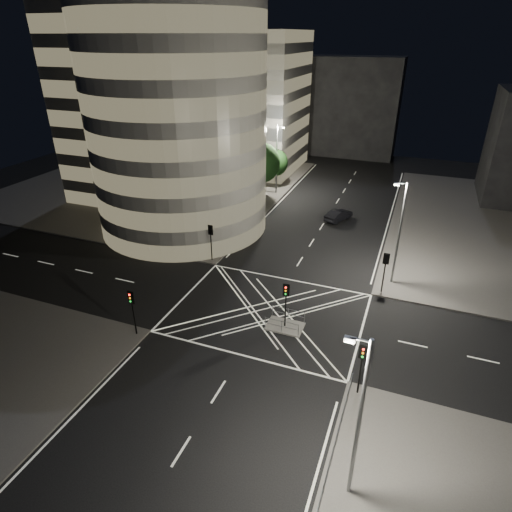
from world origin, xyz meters
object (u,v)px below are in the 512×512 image
at_px(traffic_signal_nr, 362,360).
at_px(street_lamp_right_near, 358,417).
at_px(traffic_signal_fl, 211,236).
at_px(traffic_signal_island, 286,297).
at_px(street_lamp_left_far, 277,157).
at_px(central_island, 285,326).
at_px(traffic_signal_fr, 385,265).
at_px(street_lamp_right_far, 399,231).
at_px(traffic_signal_nl, 132,305).
at_px(street_lamp_left_near, 225,196).
at_px(sedan, 339,215).

distance_m(traffic_signal_nr, street_lamp_right_near, 7.69).
xyz_separation_m(traffic_signal_fl, traffic_signal_island, (10.80, -8.30, 0.00)).
height_order(traffic_signal_fl, street_lamp_left_far, street_lamp_left_far).
distance_m(traffic_signal_fl, street_lamp_right_near, 27.79).
relative_size(traffic_signal_island, street_lamp_right_near, 0.40).
relative_size(central_island, street_lamp_right_near, 0.30).
distance_m(traffic_signal_fr, street_lamp_right_far, 3.48).
height_order(central_island, traffic_signal_fr, traffic_signal_fr).
bearing_deg(traffic_signal_island, central_island, 0.00).
xyz_separation_m(traffic_signal_nl, street_lamp_left_near, (-0.64, 18.80, 2.63)).
distance_m(street_lamp_left_far, street_lamp_right_near, 47.88).
bearing_deg(street_lamp_left_far, street_lamp_right_near, -66.79).
relative_size(street_lamp_right_far, sedan, 2.29).
distance_m(central_island, traffic_signal_nr, 9.08).
xyz_separation_m(traffic_signal_fl, traffic_signal_nr, (17.60, -13.60, 0.00)).
relative_size(traffic_signal_nl, traffic_signal_fr, 1.00).
xyz_separation_m(street_lamp_left_near, street_lamp_right_far, (18.87, -3.00, 0.00)).
xyz_separation_m(central_island, traffic_signal_nl, (-10.80, -5.30, 2.84)).
height_order(traffic_signal_nr, street_lamp_left_near, street_lamp_left_near).
xyz_separation_m(traffic_signal_fl, street_lamp_left_far, (-0.64, 23.20, 2.63)).
xyz_separation_m(traffic_signal_nl, street_lamp_right_near, (18.24, -7.20, 2.63)).
bearing_deg(traffic_signal_island, traffic_signal_nr, -37.93).
height_order(street_lamp_left_near, street_lamp_left_far, same).
relative_size(traffic_signal_fr, sedan, 0.92).
height_order(traffic_signal_island, street_lamp_right_near, street_lamp_right_near).
height_order(traffic_signal_fl, traffic_signal_island, same).
height_order(street_lamp_right_near, sedan, street_lamp_right_near).
xyz_separation_m(traffic_signal_nl, traffic_signal_fr, (17.60, 13.60, 0.00)).
relative_size(street_lamp_left_far, street_lamp_right_near, 1.00).
bearing_deg(central_island, sedan, 91.18).
bearing_deg(traffic_signal_island, street_lamp_right_near, -59.25).
relative_size(central_island, street_lamp_left_near, 0.30).
bearing_deg(street_lamp_right_far, street_lamp_left_near, 170.97).
relative_size(traffic_signal_fr, traffic_signal_nr, 1.00).
bearing_deg(traffic_signal_nl, street_lamp_right_near, -21.55).
bearing_deg(central_island, street_lamp_right_near, -59.25).
relative_size(traffic_signal_nr, street_lamp_right_near, 0.40).
bearing_deg(street_lamp_right_far, street_lamp_left_far, 131.94).
bearing_deg(traffic_signal_fl, street_lamp_left_far, 91.57).
xyz_separation_m(street_lamp_left_near, street_lamp_right_near, (18.87, -26.00, 0.00)).
distance_m(central_island, street_lamp_right_far, 13.98).
bearing_deg(traffic_signal_fl, sedan, 57.32).
xyz_separation_m(traffic_signal_fl, sedan, (10.30, 16.05, -2.20)).
relative_size(central_island, traffic_signal_island, 0.75).
relative_size(traffic_signal_nr, street_lamp_left_near, 0.40).
xyz_separation_m(traffic_signal_nr, sedan, (-7.30, 29.65, -2.20)).
distance_m(traffic_signal_fl, traffic_signal_island, 13.62).
xyz_separation_m(traffic_signal_nl, traffic_signal_island, (10.80, 5.30, 0.00)).
relative_size(traffic_signal_nr, street_lamp_left_far, 0.40).
bearing_deg(street_lamp_left_near, traffic_signal_island, -49.73).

